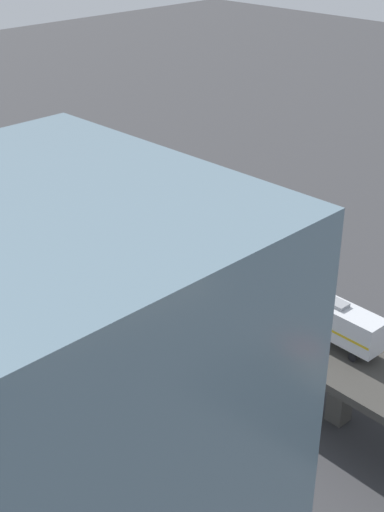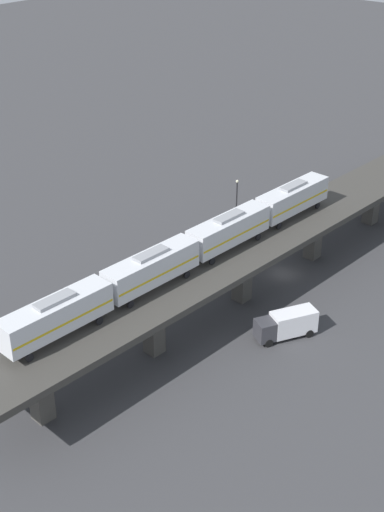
{
  "view_description": "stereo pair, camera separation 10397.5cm",
  "coord_description": "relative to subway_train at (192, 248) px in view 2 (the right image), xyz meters",
  "views": [
    {
      "loc": [
        48.01,
        34.51,
        45.62
      ],
      "look_at": [
        -2.17,
        -15.88,
        8.58
      ],
      "focal_mm": 50.0,
      "sensor_mm": 36.0,
      "label": 1
    },
    {
      "loc": [
        44.06,
        -69.37,
        47.61
      ],
      "look_at": [
        -2.17,
        -15.88,
        8.58
      ],
      "focal_mm": 50.0,
      "sensor_mm": 36.0,
      "label": 2
    }
  ],
  "objects": [
    {
      "name": "elevated_viaduct",
      "position": [
        2.17,
        15.71,
        -3.52
      ],
      "size": [
        12.86,
        92.3,
        7.08
      ],
      "color": "#393733",
      "rests_on": "ground"
    },
    {
      "name": "street_car_silver",
      "position": [
        -8.42,
        10.79,
        -8.68
      ],
      "size": [
        2.48,
        4.63,
        1.89
      ],
      "color": "#B7BABF",
      "rests_on": "ground"
    },
    {
      "name": "ground_plane",
      "position": [
        2.17,
        15.88,
        -9.62
      ],
      "size": [
        400.0,
        400.0,
        0.0
      ],
      "primitive_type": "plane",
      "color": "#38383A"
    },
    {
      "name": "street_car_white",
      "position": [
        -8.76,
        -12.2,
        -8.68
      ],
      "size": [
        2.81,
        4.7,
        1.89
      ],
      "color": "silver",
      "rests_on": "ground"
    },
    {
      "name": "street_car_blue",
      "position": [
        -9.96,
        42.3,
        -8.68
      ],
      "size": [
        1.98,
        4.42,
        1.89
      ],
      "color": "#233D93",
      "rests_on": "ground"
    },
    {
      "name": "street_lamp",
      "position": [
        -12.01,
        24.05,
        -5.51
      ],
      "size": [
        0.44,
        0.44,
        6.94
      ],
      "color": "black",
      "rests_on": "ground"
    },
    {
      "name": "delivery_truck",
      "position": [
        10.52,
        4.29,
        -7.86
      ],
      "size": [
        5.32,
        7.43,
        3.2
      ],
      "color": "#333338",
      "rests_on": "ground"
    },
    {
      "name": "subway_train",
      "position": [
        0.0,
        0.0,
        0.0
      ],
      "size": [
        5.24,
        49.88,
        4.45
      ],
      "color": "silver",
      "rests_on": "elevated_viaduct"
    }
  ]
}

